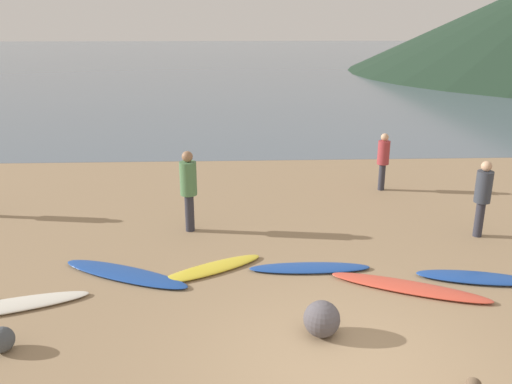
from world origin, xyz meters
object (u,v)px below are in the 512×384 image
(surfboard_3, at_px, (125,274))
(surfboard_6, at_px, (409,287))
(person_0, at_px, (383,157))
(surfboard_4, at_px, (211,269))
(person_2, at_px, (483,193))
(surfboard_5, at_px, (310,268))
(surfboard_7, at_px, (475,278))
(person_3, at_px, (188,185))
(beach_rock_near, at_px, (322,319))
(beach_rock_far, at_px, (1,340))
(surfboard_2, at_px, (1,307))

(surfboard_3, distance_m, surfboard_6, 5.00)
(surfboard_6, xyz_separation_m, person_0, (1.02, 5.55, 0.87))
(surfboard_4, xyz_separation_m, person_2, (5.62, 1.39, 0.93))
(surfboard_5, height_order, surfboard_7, surfboard_7)
(surfboard_4, xyz_separation_m, person_3, (-0.52, 1.98, 1.01))
(surfboard_5, relative_size, surfboard_7, 1.10)
(person_2, bearing_deg, surfboard_7, -18.26)
(surfboard_5, xyz_separation_m, surfboard_6, (1.59, -0.83, 0.01))
(beach_rock_near, bearing_deg, surfboard_5, 86.47)
(person_3, relative_size, beach_rock_near, 3.32)
(person_2, height_order, beach_rock_far, person_2)
(beach_rock_far, bearing_deg, surfboard_2, 113.10)
(surfboard_5, height_order, surfboard_6, surfboard_6)
(surfboard_2, height_order, person_2, person_2)
(surfboard_7, relative_size, beach_rock_near, 3.77)
(surfboard_2, distance_m, surfboard_4, 3.51)
(surfboard_6, bearing_deg, surfboard_3, -163.97)
(surfboard_3, relative_size, person_0, 1.67)
(surfboard_4, xyz_separation_m, surfboard_7, (4.69, -0.58, 0.01))
(surfboard_6, height_order, beach_rock_near, beach_rock_near)
(surfboard_2, relative_size, person_2, 1.63)
(surfboard_5, distance_m, person_0, 5.47)
(surfboard_4, relative_size, beach_rock_near, 3.91)
(surfboard_2, distance_m, surfboard_3, 2.06)
(surfboard_4, height_order, person_3, person_3)
(surfboard_4, height_order, surfboard_6, surfboard_6)
(surfboard_7, xyz_separation_m, person_0, (-0.26, 5.25, 0.87))
(surfboard_2, relative_size, surfboard_4, 1.28)
(surfboard_7, bearing_deg, person_3, 166.10)
(surfboard_3, height_order, surfboard_4, same)
(surfboard_3, distance_m, surfboard_7, 6.25)
(person_0, xyz_separation_m, beach_rock_near, (-2.75, -6.84, -0.65))
(person_0, bearing_deg, surfboard_5, -169.62)
(beach_rock_near, bearing_deg, surfboard_2, 169.30)
(person_3, xyz_separation_m, beach_rock_far, (-2.29, -4.33, -0.87))
(surfboard_2, relative_size, beach_rock_far, 7.51)
(surfboard_4, bearing_deg, person_3, 74.46)
(person_2, height_order, beach_rock_near, person_2)
(surfboard_3, bearing_deg, person_3, 90.41)
(person_2, relative_size, beach_rock_far, 4.61)
(surfboard_5, bearing_deg, surfboard_2, -166.37)
(person_3, bearing_deg, surfboard_3, 96.32)
(beach_rock_far, bearing_deg, person_0, 44.11)
(surfboard_2, distance_m, person_0, 9.76)
(person_0, xyz_separation_m, person_2, (1.18, -3.28, 0.06))
(surfboard_7, xyz_separation_m, beach_rock_far, (-7.50, -1.77, 0.13))
(surfboard_5, bearing_deg, person_0, 61.73)
(person_3, bearing_deg, surfboard_7, -174.16)
(beach_rock_far, bearing_deg, surfboard_4, 39.87)
(surfboard_2, relative_size, surfboard_5, 1.20)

